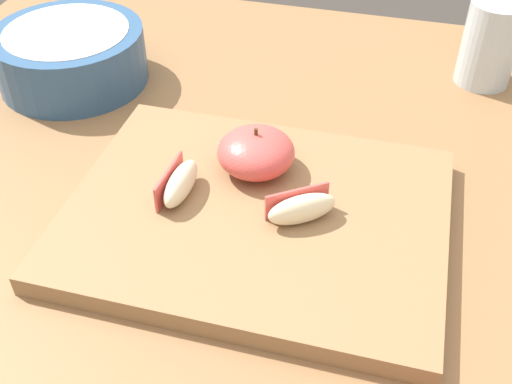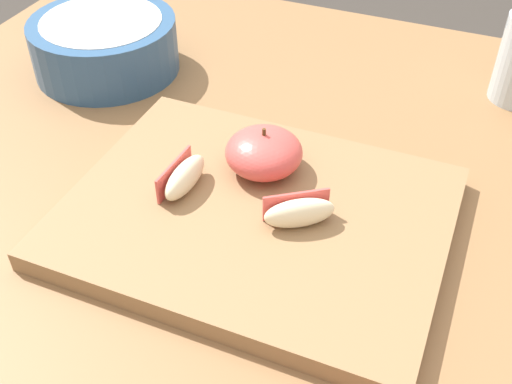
% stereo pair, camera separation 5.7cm
% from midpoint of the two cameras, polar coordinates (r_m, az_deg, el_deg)
% --- Properties ---
extents(dining_table, '(1.14, 0.94, 0.72)m').
position_cam_midpoint_polar(dining_table, '(0.67, 3.29, -9.43)').
color(dining_table, brown).
rests_on(dining_table, ground_plane).
extents(cutting_board, '(0.35, 0.27, 0.02)m').
position_cam_midpoint_polar(cutting_board, '(0.59, -2.76, -2.35)').
color(cutting_board, olive).
rests_on(cutting_board, dining_table).
extents(apple_half_skin_up, '(0.08, 0.08, 0.05)m').
position_cam_midpoint_polar(apple_half_skin_up, '(0.62, -2.66, 3.53)').
color(apple_half_skin_up, '#D14C47').
rests_on(apple_half_skin_up, cutting_board).
extents(apple_wedge_middle, '(0.03, 0.07, 0.03)m').
position_cam_midpoint_polar(apple_wedge_middle, '(0.60, -9.66, 0.67)').
color(apple_wedge_middle, beige).
rests_on(apple_wedge_middle, cutting_board).
extents(apple_wedge_right, '(0.07, 0.06, 0.03)m').
position_cam_midpoint_polar(apple_wedge_right, '(0.56, 1.26, -1.61)').
color(apple_wedge_right, beige).
rests_on(apple_wedge_right, cutting_board).
extents(ceramic_fruit_bowl, '(0.18, 0.18, 0.07)m').
position_cam_midpoint_polar(ceramic_fruit_bowl, '(0.83, -18.39, 11.66)').
color(ceramic_fruit_bowl, '#2D517A').
rests_on(ceramic_fruit_bowl, dining_table).
extents(drinking_glass_water, '(0.07, 0.07, 0.10)m').
position_cam_midpoint_polar(drinking_glass_water, '(0.83, 18.60, 12.61)').
color(drinking_glass_water, silver).
rests_on(drinking_glass_water, dining_table).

